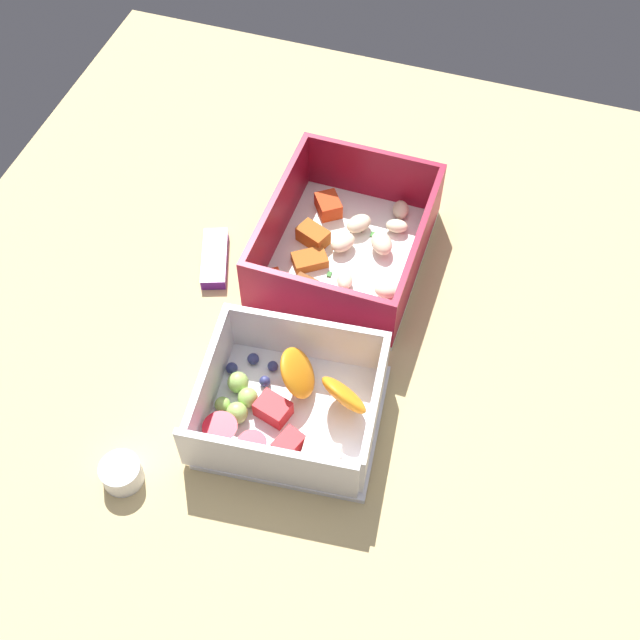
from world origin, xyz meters
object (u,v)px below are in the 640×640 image
Objects in this scene: pasta_container at (344,245)px; candy_bar at (215,258)px; fruit_bowl at (288,406)px; paper_cup_liner at (122,473)px.

pasta_container is 2.66× the size of candy_bar.
fruit_bowl is 19.35cm from candy_bar.
paper_cup_liner reaches higher than candy_bar.
pasta_container is at bearing 2.32° from fruit_bowl.
pasta_container is 12.93cm from candy_bar.
candy_bar is at bearing 4.01° from paper_cup_liner.
pasta_container reaches higher than candy_bar.
fruit_bowl is 4.72× the size of paper_cup_liner.
paper_cup_liner is at bearing 160.46° from pasta_container.
candy_bar is at bearing 41.72° from fruit_bowl.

